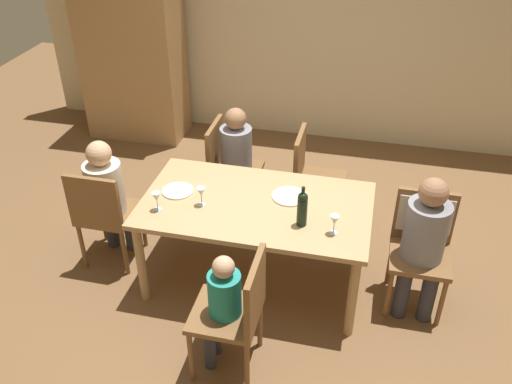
# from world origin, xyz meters

# --- Properties ---
(ground_plane) EXTENTS (10.00, 10.00, 0.00)m
(ground_plane) POSITION_xyz_m (0.00, 0.00, 0.00)
(ground_plane) COLOR brown
(rear_room_partition) EXTENTS (6.40, 0.12, 2.70)m
(rear_room_partition) POSITION_xyz_m (0.00, 2.70, 1.35)
(rear_room_partition) COLOR beige
(rear_room_partition) RESTS_ON ground_plane
(armoire_cabinet) EXTENTS (1.18, 0.62, 2.18)m
(armoire_cabinet) POSITION_xyz_m (-1.97, 2.25, 1.10)
(armoire_cabinet) COLOR #A87F51
(armoire_cabinet) RESTS_ON ground_plane
(dining_table) EXTENTS (1.73, 0.99, 0.75)m
(dining_table) POSITION_xyz_m (0.00, 0.00, 0.67)
(dining_table) COLOR tan
(dining_table) RESTS_ON ground_plane
(chair_far_left) EXTENTS (0.44, 0.44, 0.92)m
(chair_far_left) POSITION_xyz_m (-0.48, 0.88, 0.53)
(chair_far_left) COLOR brown
(chair_far_left) RESTS_ON ground_plane
(chair_left_end) EXTENTS (0.44, 0.44, 0.92)m
(chair_left_end) POSITION_xyz_m (-1.25, -0.09, 0.53)
(chair_left_end) COLOR brown
(chair_left_end) RESTS_ON ground_plane
(chair_right_end) EXTENTS (0.44, 0.46, 0.92)m
(chair_right_end) POSITION_xyz_m (1.25, 0.12, 0.59)
(chair_right_end) COLOR brown
(chair_right_end) RESTS_ON ground_plane
(chair_near) EXTENTS (0.44, 0.44, 0.92)m
(chair_near) POSITION_xyz_m (0.09, -0.88, 0.53)
(chair_near) COLOR brown
(chair_near) RESTS_ON ground_plane
(chair_far_right) EXTENTS (0.44, 0.44, 0.92)m
(chair_far_right) POSITION_xyz_m (0.30, 0.88, 0.53)
(chair_far_right) COLOR brown
(chair_far_right) RESTS_ON ground_plane
(person_woman_host) EXTENTS (0.33, 0.29, 1.09)m
(person_woman_host) POSITION_xyz_m (-0.36, 0.88, 0.64)
(person_woman_host) COLOR #33333D
(person_woman_host) RESTS_ON ground_plane
(person_man_bearded) EXTENTS (0.30, 0.34, 1.12)m
(person_man_bearded) POSITION_xyz_m (-1.25, 0.03, 0.65)
(person_man_bearded) COLOR #33333D
(person_man_bearded) RESTS_ON ground_plane
(person_man_guest) EXTENTS (0.31, 0.36, 1.14)m
(person_man_guest) POSITION_xyz_m (1.25, -0.03, 0.66)
(person_man_guest) COLOR #33333D
(person_man_guest) RESTS_ON ground_plane
(person_child_small) EXTENTS (0.25, 0.22, 0.94)m
(person_child_small) POSITION_xyz_m (-0.02, -0.88, 0.56)
(person_child_small) COLOR #33333D
(person_child_small) RESTS_ON ground_plane
(wine_bottle_tall_green) EXTENTS (0.07, 0.07, 0.32)m
(wine_bottle_tall_green) POSITION_xyz_m (0.38, -0.19, 0.90)
(wine_bottle_tall_green) COLOR black
(wine_bottle_tall_green) RESTS_ON dining_table
(wine_glass_near_left) EXTENTS (0.07, 0.07, 0.15)m
(wine_glass_near_left) POSITION_xyz_m (0.61, -0.24, 0.86)
(wine_glass_near_left) COLOR silver
(wine_glass_near_left) RESTS_ON dining_table
(wine_glass_centre) EXTENTS (0.07, 0.07, 0.15)m
(wine_glass_centre) POSITION_xyz_m (-0.69, -0.25, 0.86)
(wine_glass_centre) COLOR silver
(wine_glass_centre) RESTS_ON dining_table
(wine_glass_near_right) EXTENTS (0.07, 0.07, 0.15)m
(wine_glass_near_right) POSITION_xyz_m (-0.39, -0.11, 0.86)
(wine_glass_near_right) COLOR silver
(wine_glass_near_right) RESTS_ON dining_table
(dinner_plate_host) EXTENTS (0.27, 0.27, 0.01)m
(dinner_plate_host) POSITION_xyz_m (0.23, 0.14, 0.76)
(dinner_plate_host) COLOR white
(dinner_plate_host) RESTS_ON dining_table
(dinner_plate_guest_left) EXTENTS (0.24, 0.24, 0.01)m
(dinner_plate_guest_left) POSITION_xyz_m (-0.63, 0.01, 0.76)
(dinner_plate_guest_left) COLOR white
(dinner_plate_guest_left) RESTS_ON dining_table
(handbag) EXTENTS (0.19, 0.30, 0.22)m
(handbag) POSITION_xyz_m (0.74, 0.88, 0.11)
(handbag) COLOR brown
(handbag) RESTS_ON ground_plane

